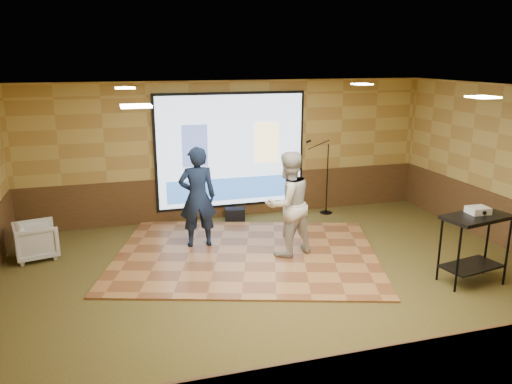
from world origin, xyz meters
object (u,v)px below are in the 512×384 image
object	(u,v)px
projector_screen	(231,152)
projector	(478,210)
av_table	(475,234)
banquet_chair	(36,240)
mic_stand	(324,192)
duffel_bag	(235,214)
player_left	(197,197)
player_right	(288,204)
dance_floor	(246,254)

from	to	relation	value
projector_screen	projector	distance (m)	5.19
av_table	banquet_chair	distance (m)	7.40
projector	mic_stand	xyz separation A→B (m)	(-0.84, 3.92, -0.68)
projector	banquet_chair	size ratio (longest dim) A/B	0.44
banquet_chair	projector_screen	bearing A→B (deg)	-83.95
projector	banquet_chair	bearing A→B (deg)	158.87
av_table	duffel_bag	distance (m)	5.03
projector_screen	player_left	world-z (taller)	projector_screen
player_right	mic_stand	world-z (taller)	player_right
mic_stand	projector_screen	bearing A→B (deg)	174.47
player_right	banquet_chair	size ratio (longest dim) A/B	2.64
player_left	banquet_chair	bearing A→B (deg)	-3.25
player_right	mic_stand	xyz separation A→B (m)	(1.66, 2.14, -0.48)
mic_stand	banquet_chair	xyz separation A→B (m)	(-5.98, -0.99, -0.17)
player_right	banquet_chair	distance (m)	4.52
player_left	av_table	size ratio (longest dim) A/B	1.69
player_left	banquet_chair	xyz separation A→B (m)	(-2.86, 0.28, -0.65)
player_left	duffel_bag	distance (m)	1.92
av_table	mic_stand	distance (m)	4.09
dance_floor	player_right	xyz separation A→B (m)	(0.71, -0.21, 0.95)
player_right	projector_screen	bearing A→B (deg)	-97.37
projector_screen	mic_stand	xyz separation A→B (m)	(2.08, -0.36, -0.98)
av_table	duffel_bag	bearing A→B (deg)	124.73
duffel_bag	banquet_chair	bearing A→B (deg)	-164.44
projector	player_left	bearing A→B (deg)	148.36
mic_stand	dance_floor	bearing A→B (deg)	-136.62
player_right	av_table	distance (m)	3.06
player_right	av_table	size ratio (longest dim) A/B	1.68
player_right	projector	size ratio (longest dim) A/B	5.97
duffel_bag	projector	bearing A→B (deg)	-54.02
projector	duffel_bag	distance (m)	5.07
projector	banquet_chair	world-z (taller)	projector
player_right	projector	world-z (taller)	player_right
banquet_chair	duffel_bag	xyz separation A→B (m)	(3.90, 1.09, -0.19)
dance_floor	mic_stand	world-z (taller)	mic_stand
player_right	av_table	xyz separation A→B (m)	(2.42, -1.86, -0.16)
projector_screen	dance_floor	distance (m)	2.73
projector_screen	banquet_chair	bearing A→B (deg)	-160.90
player_right	duffel_bag	world-z (taller)	player_right
player_left	duffel_bag	xyz separation A→B (m)	(1.04, 1.37, -0.84)
projector_screen	player_right	bearing A→B (deg)	-80.38
dance_floor	player_right	bearing A→B (deg)	-16.58
mic_stand	av_table	bearing A→B (deg)	-75.04
player_left	av_table	xyz separation A→B (m)	(3.88, -2.73, -0.16)
projector	duffel_bag	world-z (taller)	projector
av_table	duffel_bag	world-z (taller)	av_table
projector_screen	banquet_chair	world-z (taller)	projector_screen
player_left	duffel_bag	bearing A→B (deg)	-124.80
dance_floor	duffel_bag	world-z (taller)	duffel_bag
projector_screen	mic_stand	distance (m)	2.33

